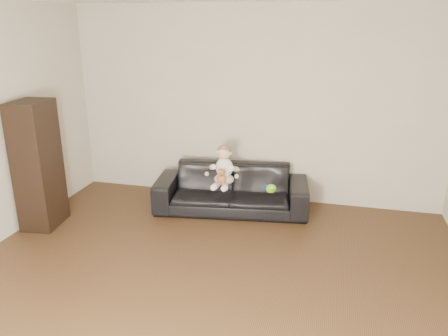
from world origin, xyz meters
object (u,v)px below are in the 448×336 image
(cabinet, at_px, (38,165))
(toy_green, at_px, (271,189))
(toy_rattle, at_px, (269,190))
(teddy_bear, at_px, (221,177))
(sofa, at_px, (231,189))
(toy_blue_disc, at_px, (268,187))
(baby, at_px, (224,168))

(cabinet, height_order, toy_green, cabinet)
(toy_green, height_order, toy_rattle, toy_green)
(teddy_bear, height_order, toy_green, teddy_bear)
(cabinet, height_order, teddy_bear, cabinet)
(sofa, bearing_deg, toy_blue_disc, -18.08)
(sofa, height_order, teddy_bear, teddy_bear)
(cabinet, bearing_deg, sofa, 18.38)
(toy_blue_disc, bearing_deg, baby, -178.01)
(toy_green, distance_m, toy_blue_disc, 0.16)
(baby, relative_size, toy_rattle, 8.24)
(toy_blue_disc, bearing_deg, cabinet, -160.75)
(baby, height_order, toy_rattle, baby)
(teddy_bear, xyz_separation_m, toy_blue_disc, (0.55, 0.18, -0.15))
(toy_green, height_order, toy_blue_disc, toy_green)
(baby, bearing_deg, toy_rattle, -17.85)
(cabinet, relative_size, toy_rattle, 24.28)
(toy_green, bearing_deg, sofa, 157.02)
(cabinet, distance_m, toy_green, 2.79)
(sofa, relative_size, baby, 3.81)
(cabinet, relative_size, baby, 2.95)
(toy_rattle, xyz_separation_m, toy_blue_disc, (-0.04, 0.16, -0.02))
(toy_rattle, bearing_deg, toy_green, 28.11)
(sofa, bearing_deg, baby, -132.85)
(baby, xyz_separation_m, toy_green, (0.63, -0.12, -0.17))
(toy_green, relative_size, toy_rattle, 2.44)
(baby, distance_m, toy_green, 0.66)
(cabinet, relative_size, toy_green, 9.97)
(sofa, bearing_deg, teddy_bear, -111.83)
(baby, bearing_deg, toy_green, -16.13)
(teddy_bear, bearing_deg, cabinet, -177.98)
(toy_green, bearing_deg, toy_rattle, -151.89)
(baby, height_order, teddy_bear, baby)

